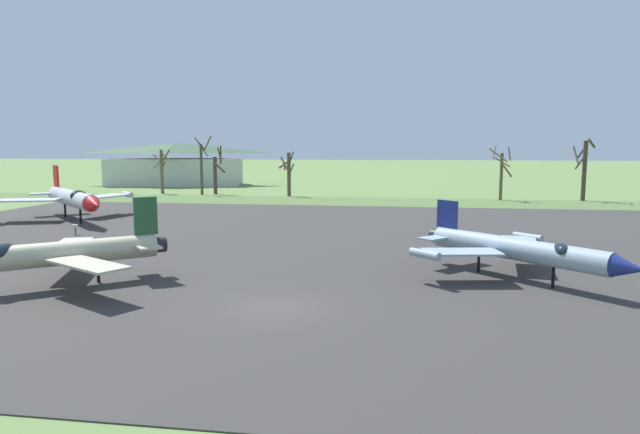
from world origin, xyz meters
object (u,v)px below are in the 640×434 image
(jet_fighter_rear_center, at_px, (40,255))
(jet_fighter_front_left, at_px, (516,249))
(info_placard_front_right, at_px, (75,228))
(jet_fighter_front_right, at_px, (72,198))
(visitor_building, at_px, (175,165))

(jet_fighter_rear_center, bearing_deg, jet_fighter_front_left, 13.36)
(info_placard_front_right, distance_m, jet_fighter_rear_center, 19.09)
(jet_fighter_front_right, relative_size, info_placard_front_right, 15.18)
(jet_fighter_front_left, bearing_deg, visitor_building, 125.24)
(visitor_building, bearing_deg, jet_fighter_rear_center, -71.60)
(info_placard_front_right, height_order, visitor_building, visitor_building)
(jet_fighter_front_right, height_order, jet_fighter_rear_center, jet_fighter_front_right)
(jet_fighter_front_right, height_order, info_placard_front_right, jet_fighter_front_right)
(jet_fighter_front_right, distance_m, jet_fighter_rear_center, 29.02)
(jet_fighter_front_right, bearing_deg, jet_fighter_front_left, -26.45)
(info_placard_front_right, height_order, jet_fighter_rear_center, jet_fighter_rear_center)
(jet_fighter_front_left, height_order, jet_fighter_rear_center, jet_fighter_rear_center)
(jet_fighter_front_left, bearing_deg, jet_fighter_front_right, 153.55)
(jet_fighter_rear_center, distance_m, visitor_building, 81.03)
(jet_fighter_front_left, relative_size, jet_fighter_front_right, 0.77)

